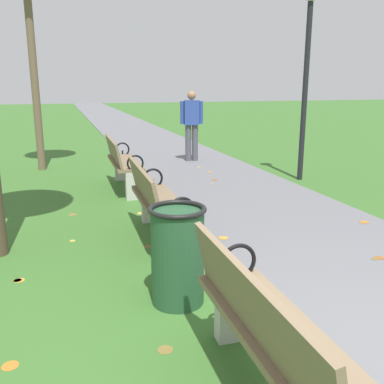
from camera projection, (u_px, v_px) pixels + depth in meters
The scene contains 8 objects.
paved_walkway at pixel (122, 124), 19.60m from camera, with size 2.59×44.00×0.02m, color slate.
park_bench_1 at pixel (273, 337), 2.31m from camera, with size 0.49×1.61×0.90m.
park_bench_2 at pixel (156, 201), 4.95m from camera, with size 0.51×1.61×0.90m.
park_bench_3 at pixel (122, 162), 7.43m from camera, with size 0.49×1.61×0.90m.
pedestrian_walking at pixel (192, 122), 10.01m from camera, with size 0.52×0.28×1.62m.
trash_bin at pixel (178, 255), 3.56m from camera, with size 0.48×0.48×0.84m.
lamp_post at pixel (307, 55), 7.76m from camera, with size 0.28×0.28×3.48m.
scattered_leaves at pixel (197, 232), 5.32m from camera, with size 4.40×8.21×0.02m.
Camera 1 is at (-1.53, -1.83, 1.81)m, focal length 40.17 mm.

